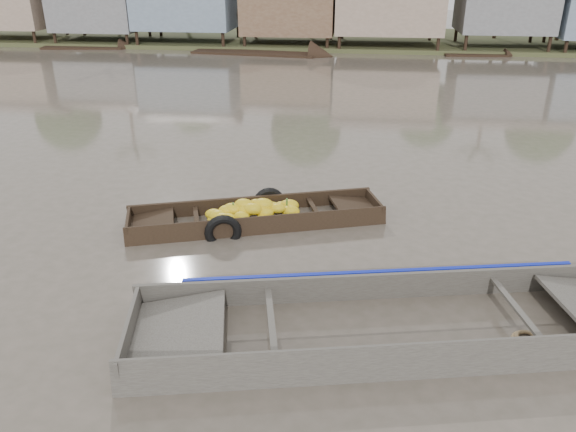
# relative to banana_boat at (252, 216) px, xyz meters

# --- Properties ---
(ground) EXTENTS (120.00, 120.00, 0.00)m
(ground) POSITION_rel_banana_boat_xyz_m (1.29, -2.55, -0.16)
(ground) COLOR #514B3E
(ground) RESTS_ON ground
(banana_boat) EXTENTS (5.69, 3.01, 0.80)m
(banana_boat) POSITION_rel_banana_boat_xyz_m (0.00, 0.00, 0.00)
(banana_boat) COLOR black
(banana_boat) RESTS_ON ground
(viewer_boat) EXTENTS (8.47, 3.81, 0.66)m
(viewer_boat) POSITION_rel_banana_boat_xyz_m (2.94, -3.66, -0.08)
(viewer_boat) COLOR #3D3934
(viewer_boat) RESTS_ON ground
(distant_boats) EXTENTS (44.58, 16.82, 0.35)m
(distant_boats) POSITION_rel_banana_boat_xyz_m (8.12, 21.34, -0.21)
(distant_boats) COLOR black
(distant_boats) RESTS_ON ground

